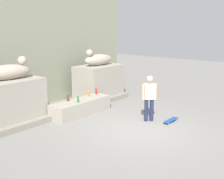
# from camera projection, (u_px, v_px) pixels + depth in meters

# --- Properties ---
(ground_plane) EXTENTS (40.00, 40.00, 0.00)m
(ground_plane) POSITION_uv_depth(u_px,v_px,m) (138.00, 130.00, 9.52)
(ground_plane) COLOR slate
(facade_wall) EXTENTS (10.34, 0.60, 5.88)m
(facade_wall) POSITION_uv_depth(u_px,v_px,m) (37.00, 37.00, 12.14)
(facade_wall) COLOR gray
(facade_wall) RESTS_ON ground_plane
(pedestal_left) EXTENTS (2.18, 1.37, 1.58)m
(pedestal_left) POSITION_uv_depth(u_px,v_px,m) (10.00, 102.00, 9.96)
(pedestal_left) COLOR gray
(pedestal_left) RESTS_ON ground_plane
(pedestal_right) EXTENTS (2.18, 1.37, 1.58)m
(pedestal_right) POSITION_uv_depth(u_px,v_px,m) (99.00, 82.00, 13.48)
(pedestal_right) COLOR gray
(pedestal_right) RESTS_ON ground_plane
(statue_reclining_left) EXTENTS (1.67, 0.79, 0.78)m
(statue_reclining_left) POSITION_uv_depth(u_px,v_px,m) (9.00, 71.00, 9.75)
(statue_reclining_left) COLOR #A49485
(statue_reclining_left) RESTS_ON pedestal_left
(statue_reclining_right) EXTENTS (1.65, 0.71, 0.78)m
(statue_reclining_right) POSITION_uv_depth(u_px,v_px,m) (98.00, 59.00, 13.22)
(statue_reclining_right) COLOR #A49485
(statue_reclining_right) RESTS_ON pedestal_right
(ledge_block) EXTENTS (2.63, 0.80, 0.58)m
(ledge_block) POSITION_uv_depth(u_px,v_px,m) (81.00, 107.00, 11.13)
(ledge_block) COLOR gray
(ledge_block) RESTS_ON ground_plane
(skater) EXTENTS (0.41, 0.40, 1.67)m
(skater) POSITION_uv_depth(u_px,v_px,m) (149.00, 96.00, 10.20)
(skater) COLOR #1E233F
(skater) RESTS_ON ground_plane
(skateboard) EXTENTS (0.80, 0.20, 0.08)m
(skateboard) POSITION_uv_depth(u_px,v_px,m) (171.00, 120.00, 10.28)
(skateboard) COLOR navy
(skateboard) RESTS_ON ground_plane
(bottle_green) EXTENTS (0.07, 0.07, 0.29)m
(bottle_green) POSITION_uv_depth(u_px,v_px,m) (78.00, 99.00, 10.66)
(bottle_green) COLOR #1E722D
(bottle_green) RESTS_ON ledge_block
(bottle_brown) EXTENTS (0.08, 0.08, 0.29)m
(bottle_brown) POSITION_uv_depth(u_px,v_px,m) (68.00, 98.00, 10.85)
(bottle_brown) COLOR #593314
(bottle_brown) RESTS_ON ledge_block
(bottle_orange) EXTENTS (0.06, 0.06, 0.26)m
(bottle_orange) POSITION_uv_depth(u_px,v_px,m) (89.00, 94.00, 11.59)
(bottle_orange) COLOR orange
(bottle_orange) RESTS_ON ledge_block
(bottle_red) EXTENTS (0.07, 0.07, 0.32)m
(bottle_red) POSITION_uv_depth(u_px,v_px,m) (96.00, 91.00, 11.93)
(bottle_red) COLOR red
(bottle_red) RESTS_ON ledge_block
(stair_step) EXTENTS (6.83, 0.50, 0.21)m
(stair_step) POSITION_uv_depth(u_px,v_px,m) (73.00, 110.00, 11.44)
(stair_step) COLOR gray
(stair_step) RESTS_ON ground_plane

